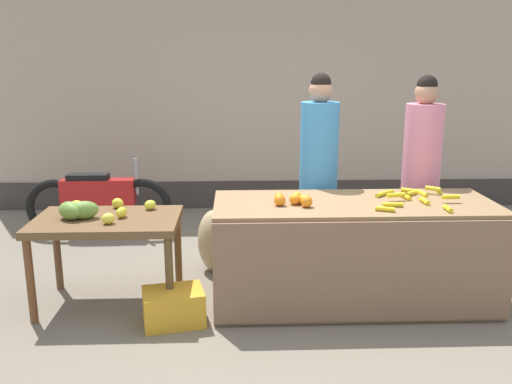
# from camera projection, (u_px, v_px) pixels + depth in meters

# --- Properties ---
(ground_plane) EXTENTS (24.00, 24.00, 0.00)m
(ground_plane) POSITION_uv_depth(u_px,v_px,m) (285.00, 300.00, 4.42)
(ground_plane) COLOR #756B5B
(market_wall_back) EXTENTS (7.15, 0.23, 2.94)m
(market_wall_back) POSITION_uv_depth(u_px,v_px,m) (266.00, 97.00, 6.97)
(market_wall_back) COLOR tan
(market_wall_back) RESTS_ON ground
(fruit_stall_counter) EXTENTS (2.20, 0.87, 0.83)m
(fruit_stall_counter) POSITION_uv_depth(u_px,v_px,m) (353.00, 252.00, 4.33)
(fruit_stall_counter) COLOR olive
(fruit_stall_counter) RESTS_ON ground
(side_table_wooden) EXTENTS (1.12, 0.72, 0.72)m
(side_table_wooden) POSITION_uv_depth(u_px,v_px,m) (107.00, 229.00, 4.22)
(side_table_wooden) COLOR brown
(side_table_wooden) RESTS_ON ground
(banana_bunch_pile) EXTENTS (0.71, 0.69, 0.07)m
(banana_bunch_pile) POSITION_uv_depth(u_px,v_px,m) (413.00, 197.00, 4.29)
(banana_bunch_pile) COLOR yellow
(banana_bunch_pile) RESTS_ON fruit_stall_counter
(orange_pile) EXTENTS (0.29, 0.24, 0.09)m
(orange_pile) POSITION_uv_depth(u_px,v_px,m) (293.00, 199.00, 4.15)
(orange_pile) COLOR orange
(orange_pile) RESTS_ON fruit_stall_counter
(mango_papaya_pile) EXTENTS (0.76, 0.55, 0.14)m
(mango_papaya_pile) POSITION_uv_depth(u_px,v_px,m) (87.00, 210.00, 4.20)
(mango_papaya_pile) COLOR gold
(mango_papaya_pile) RESTS_ON side_table_wooden
(vendor_woman_blue_shirt) EXTENTS (0.34, 0.34, 1.81)m
(vendor_woman_blue_shirt) POSITION_uv_depth(u_px,v_px,m) (318.00, 174.00, 4.87)
(vendor_woman_blue_shirt) COLOR #33333D
(vendor_woman_blue_shirt) RESTS_ON ground
(vendor_woman_pink_shirt) EXTENTS (0.34, 0.34, 1.79)m
(vendor_woman_pink_shirt) POSITION_uv_depth(u_px,v_px,m) (421.00, 174.00, 4.92)
(vendor_woman_pink_shirt) COLOR #33333D
(vendor_woman_pink_shirt) RESTS_ON ground
(parked_motorcycle) EXTENTS (1.60, 0.18, 0.88)m
(parked_motorcycle) POSITION_uv_depth(u_px,v_px,m) (99.00, 201.00, 5.95)
(parked_motorcycle) COLOR black
(parked_motorcycle) RESTS_ON ground
(produce_crate) EXTENTS (0.50, 0.41, 0.26)m
(produce_crate) POSITION_uv_depth(u_px,v_px,m) (174.00, 307.00, 4.01)
(produce_crate) COLOR gold
(produce_crate) RESTS_ON ground
(produce_sack) EXTENTS (0.45, 0.46, 0.59)m
(produce_sack) POSITION_uv_depth(u_px,v_px,m) (215.00, 241.00, 4.97)
(produce_sack) COLOR tan
(produce_sack) RESTS_ON ground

